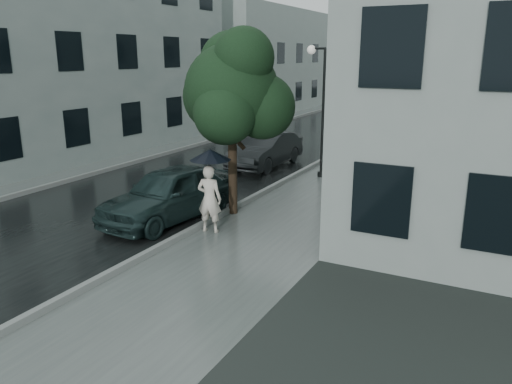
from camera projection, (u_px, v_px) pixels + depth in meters
The scene contains 14 objects.
ground at pixel (208, 268), 10.82m from camera, with size 120.00×120.00×0.00m, color black.
sidewalk at pixel (366, 165), 21.00m from camera, with size 3.50×60.00×0.01m, color slate.
kerb_near at pixel (325, 159), 21.78m from camera, with size 0.15×60.00×0.15m, color slate.
asphalt_road at pixel (254, 154), 23.34m from camera, with size 6.85×60.00×0.00m, color black.
kerb_far at pixel (192, 146), 24.86m from camera, with size 0.15×60.00×0.15m, color slate.
sidewalk_far at pixel (177, 146), 25.29m from camera, with size 1.70×60.00×0.01m, color #4C5451.
building_far_a at pixel (42, 48), 22.47m from camera, with size 7.02×20.00×9.50m.
building_far_b at pixel (261, 61), 41.54m from camera, with size 7.02×18.00×8.00m.
pedestrian at pixel (209, 199), 12.82m from camera, with size 0.64×0.42×1.77m, color beige.
umbrella at pixel (210, 155), 12.54m from camera, with size 1.37×1.37×1.30m.
street_tree at pixel (233, 90), 13.73m from camera, with size 3.41×3.10×5.20m.
lamp_post at pixel (320, 103), 18.28m from camera, with size 0.85×0.34×4.80m.
car_near at pixel (169, 193), 13.83m from camera, with size 1.77×4.39×1.50m, color #1B2E2D.
car_far at pixel (266, 150), 20.43m from camera, with size 1.50×4.30×1.42m, color black.
Camera 1 is at (5.49, -8.41, 4.47)m, focal length 35.00 mm.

